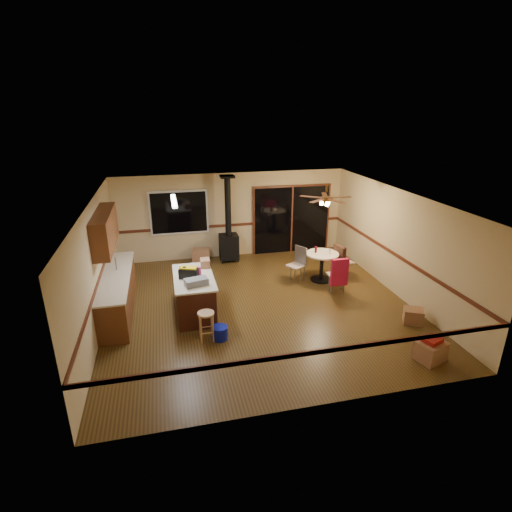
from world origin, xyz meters
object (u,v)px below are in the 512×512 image
object	(u,v)px
chair_right	(340,258)
box_under_window	(201,256)
chair_left	(298,260)
box_corner_a	(430,351)
toolbox_grey	(196,282)
chair_near	(339,272)
bar_stool	(206,326)
dining_table	(322,262)
toolbox_black	(189,273)
box_corner_b	(413,316)
wood_stove	(229,238)
blue_bucket	(220,333)
kitchen_island	(195,295)

from	to	relation	value
chair_right	box_under_window	world-z (taller)	chair_right
chair_left	box_corner_a	bearing A→B (deg)	-73.04
toolbox_grey	chair_near	distance (m)	3.64
bar_stool	dining_table	size ratio (longest dim) A/B	0.70
toolbox_grey	bar_stool	size ratio (longest dim) A/B	0.77
toolbox_black	box_under_window	world-z (taller)	toolbox_black
toolbox_grey	box_corner_b	world-z (taller)	toolbox_grey
chair_near	bar_stool	bearing A→B (deg)	-158.66
box_corner_b	chair_near	bearing A→B (deg)	120.87
bar_stool	box_corner_a	bearing A→B (deg)	-22.33
toolbox_black	bar_stool	size ratio (longest dim) A/B	0.67
box_under_window	box_corner_a	bearing A→B (deg)	-58.35
box_under_window	box_corner_a	world-z (taller)	box_under_window
chair_near	chair_right	distance (m)	0.99
wood_stove	bar_stool	xyz separation A→B (m)	(-1.17, -4.24, -0.42)
bar_stool	toolbox_black	bearing A→B (deg)	101.12
dining_table	blue_bucket	bearing A→B (deg)	-143.86
box_under_window	box_corner_a	size ratio (longest dim) A/B	1.03
toolbox_grey	chair_left	size ratio (longest dim) A/B	0.87
chair_left	chair_right	world-z (taller)	same
dining_table	box_corner_a	bearing A→B (deg)	-80.92
blue_bucket	chair_left	xyz separation A→B (m)	(2.49, 2.42, 0.45)
blue_bucket	dining_table	bearing A→B (deg)	36.14
wood_stove	toolbox_black	distance (m)	3.41
dining_table	bar_stool	bearing A→B (deg)	-146.40
bar_stool	box_corner_b	bearing A→B (deg)	-4.46
dining_table	box_corner_a	world-z (taller)	dining_table
kitchen_island	blue_bucket	distance (m)	1.32
kitchen_island	box_under_window	bearing A→B (deg)	81.66
toolbox_grey	box_under_window	size ratio (longest dim) A/B	0.92
wood_stove	blue_bucket	xyz separation A→B (m)	(-0.91, -4.27, -0.59)
wood_stove	box_under_window	size ratio (longest dim) A/B	4.85
toolbox_black	kitchen_island	bearing A→B (deg)	26.31
chair_near	chair_right	size ratio (longest dim) A/B	1.00
blue_bucket	chair_right	size ratio (longest dim) A/B	0.47
toolbox_grey	bar_stool	world-z (taller)	toolbox_grey
kitchen_island	box_corner_b	xyz separation A→B (m)	(4.60, -1.54, -0.29)
blue_bucket	box_corner_b	size ratio (longest dim) A/B	0.82
bar_stool	blue_bucket	xyz separation A→B (m)	(0.26, -0.03, -0.17)
wood_stove	chair_near	bearing A→B (deg)	-51.67
toolbox_black	chair_left	bearing A→B (deg)	22.69
chair_near	dining_table	bearing A→B (deg)	96.17
dining_table	chair_right	xyz separation A→B (m)	(0.52, 0.01, 0.07)
kitchen_island	bar_stool	bearing A→B (deg)	-83.98
kitchen_island	dining_table	distance (m)	3.64
dining_table	chair_near	size ratio (longest dim) A/B	1.25
toolbox_black	dining_table	distance (m)	3.78
toolbox_grey	dining_table	bearing A→B (deg)	23.48
wood_stove	box_corner_b	bearing A→B (deg)	-54.28
kitchen_island	bar_stool	world-z (taller)	kitchen_island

